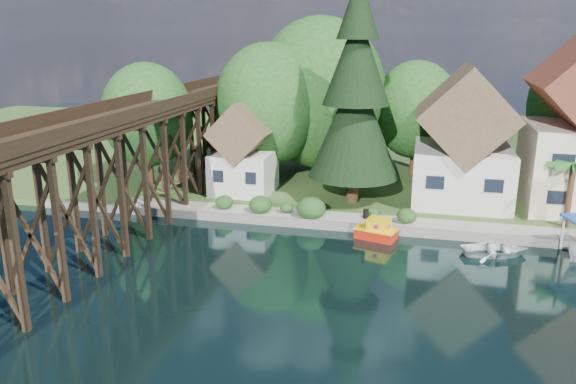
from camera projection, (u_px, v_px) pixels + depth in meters
name	position (u px, v px, depth m)	size (l,w,h in m)	color
ground	(348.00, 278.00, 32.89)	(140.00, 140.00, 0.00)	black
bank	(387.00, 154.00, 64.60)	(140.00, 52.00, 0.50)	#2E5220
seawall	(420.00, 233.00, 39.38)	(60.00, 0.40, 0.62)	slate
promenade	(449.00, 226.00, 40.09)	(50.00, 2.60, 0.06)	gray
trestle_bridge	(136.00, 157.00, 39.81)	(4.12, 44.18, 9.30)	black
house_left	(463.00, 145.00, 44.85)	(7.64, 8.64, 11.02)	beige
shed	(243.00, 154.00, 47.83)	(5.09, 5.40, 7.85)	beige
bg_trees	(393.00, 108.00, 50.51)	(49.90, 13.30, 10.57)	#382314
shrubs	(304.00, 206.00, 42.22)	(15.76, 2.47, 1.70)	#1F4518
conifer	(356.00, 96.00, 43.52)	(7.21, 7.21, 17.75)	#382314
palm_tree	(573.00, 168.00, 38.92)	(4.55, 4.55, 4.92)	#382314
tugboat	(377.00, 230.00, 38.93)	(3.15, 2.29, 2.05)	red
boat_white_a	(496.00, 248.00, 36.17)	(3.02, 4.23, 0.88)	white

